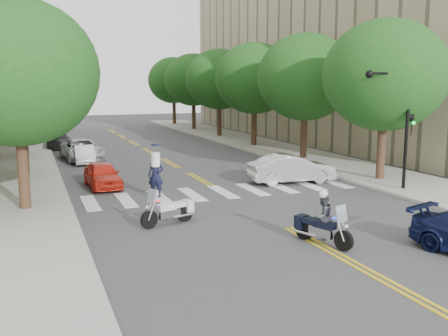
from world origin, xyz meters
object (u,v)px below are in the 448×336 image
motorcycle_police (321,220)px  officer_standing (156,176)px  convertible (291,169)px  motorcycle_parked (172,211)px

motorcycle_police → officer_standing: size_ratio=1.09×
convertible → motorcycle_parked: bearing=129.1°
motorcycle_parked → officer_standing: bearing=-24.7°
officer_standing → convertible: 7.44m
officer_standing → convertible: size_ratio=0.44×
motorcycle_police → motorcycle_parked: (-3.84, 4.05, -0.31)m
motorcycle_parked → convertible: bearing=-74.5°
convertible → motorcycle_police: bearing=161.8°
motorcycle_police → motorcycle_parked: motorcycle_police is taller
officer_standing → motorcycle_parked: bearing=-65.2°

